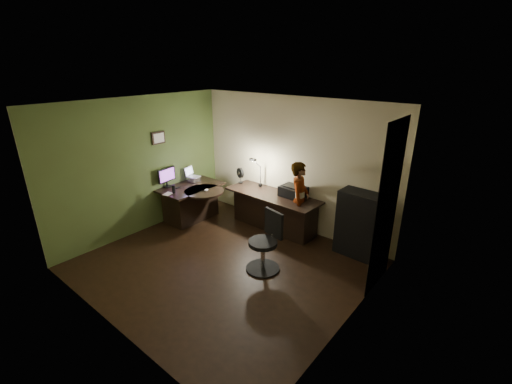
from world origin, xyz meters
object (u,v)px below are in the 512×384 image
Objects in this scene: desk_left at (192,203)px; monitor at (167,180)px; person at (299,201)px; cabinet at (360,225)px; office_chair at (263,243)px; desk_right at (272,212)px.

desk_left is 0.74m from monitor.
monitor is 0.29× the size of person.
person is (2.25, 0.80, 0.39)m from desk_left.
desk_left is 1.12× the size of cabinet.
office_chair reaches higher than desk_left.
person reaches higher than cabinet.
monitor reaches higher than desk_right.
desk_left is 0.87× the size of person.
desk_right is at bearing 73.72° from person.
desk_right is (1.64, 0.75, -0.00)m from desk_left.
desk_right is at bearing 133.65° from office_chair.
monitor is at bearing 93.32° from person.
desk_left is 2.94× the size of monitor.
cabinet reaches higher than monitor.
desk_left is at bearing -153.66° from desk_right.
monitor is at bearing -159.40° from cabinet.
monitor is at bearing -171.79° from office_chair.
cabinet is at bearing -105.80° from person.
cabinet is 1.24m from person.
office_chair is at bearing -13.10° from desk_left.
desk_right is at bearing -172.96° from cabinet.
person is (0.61, 0.05, 0.39)m from desk_right.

